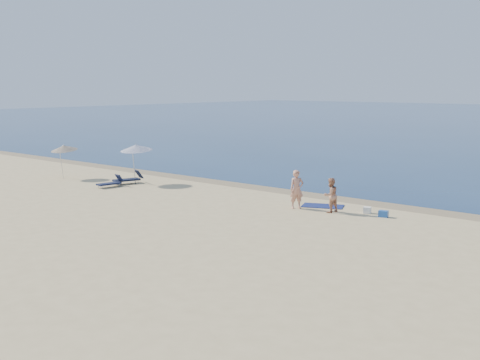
# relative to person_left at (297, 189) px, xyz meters

# --- Properties ---
(wet_sand_strip) EXTENTS (240.00, 1.60, 0.00)m
(wet_sand_strip) POSITION_rel_person_left_xyz_m (-2.71, 3.51, -0.93)
(wet_sand_strip) COLOR #847254
(wet_sand_strip) RESTS_ON ground
(person_left) EXTENTS (0.76, 0.81, 1.85)m
(person_left) POSITION_rel_person_left_xyz_m (0.00, 0.00, 0.00)
(person_left) COLOR tan
(person_left) RESTS_ON ground
(person_right) EXTENTS (0.81, 0.93, 1.62)m
(person_right) POSITION_rel_person_left_xyz_m (1.73, 0.24, -0.12)
(person_right) COLOR tan
(person_right) RESTS_ON ground
(beach_towel) EXTENTS (2.26, 1.78, 0.03)m
(beach_towel) POSITION_rel_person_left_xyz_m (0.72, 1.22, -0.91)
(beach_towel) COLOR #101A52
(beach_towel) RESTS_ON ground
(white_bag) EXTENTS (0.41, 0.38, 0.29)m
(white_bag) POSITION_rel_person_left_xyz_m (3.14, 1.18, -0.78)
(white_bag) COLOR white
(white_bag) RESTS_ON ground
(blue_cooler) EXTENTS (0.46, 0.36, 0.29)m
(blue_cooler) POSITION_rel_person_left_xyz_m (4.10, 0.90, -0.78)
(blue_cooler) COLOR #1E4FA6
(blue_cooler) RESTS_ON ground
(umbrella_near) EXTENTS (2.23, 2.25, 2.47)m
(umbrella_near) POSITION_rel_person_left_xyz_m (-11.63, 0.04, 1.23)
(umbrella_near) COLOR silver
(umbrella_near) RESTS_ON ground
(umbrella_far) EXTENTS (1.97, 1.99, 2.23)m
(umbrella_far) POSITION_rel_person_left_xyz_m (-16.77, -1.49, 1.00)
(umbrella_far) COLOR silver
(umbrella_far) RESTS_ON ground
(lounger_left) EXTENTS (1.13, 1.88, 0.79)m
(lounger_left) POSITION_rel_person_left_xyz_m (-11.93, -0.36, -0.64)
(lounger_left) COLOR #121931
(lounger_left) RESTS_ON ground
(lounger_right) EXTENTS (0.74, 1.63, 0.70)m
(lounger_right) POSITION_rel_person_left_xyz_m (-11.77, -1.83, -0.67)
(lounger_right) COLOR #161D3C
(lounger_right) RESTS_ON ground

